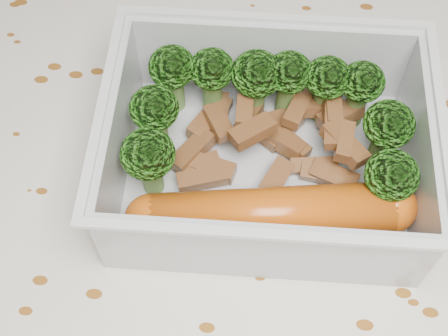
# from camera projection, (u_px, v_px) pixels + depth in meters

# --- Properties ---
(dining_table) EXTENTS (1.40, 0.90, 0.75)m
(dining_table) POSITION_uv_depth(u_px,v_px,m) (235.00, 242.00, 0.47)
(dining_table) COLOR brown
(dining_table) RESTS_ON ground
(tablecloth) EXTENTS (1.46, 0.96, 0.19)m
(tablecloth) POSITION_uv_depth(u_px,v_px,m) (236.00, 211.00, 0.42)
(tablecloth) COLOR silver
(tablecloth) RESTS_ON dining_table
(lunch_container) EXTENTS (0.20, 0.16, 0.07)m
(lunch_container) POSITION_uv_depth(u_px,v_px,m) (266.00, 156.00, 0.37)
(lunch_container) COLOR silver
(lunch_container) RESTS_ON tablecloth
(broccoli_florets) EXTENTS (0.17, 0.10, 0.05)m
(broccoli_florets) POSITION_uv_depth(u_px,v_px,m) (267.00, 105.00, 0.37)
(broccoli_florets) COLOR #608C3F
(broccoli_florets) RESTS_ON lunch_container
(meat_pile) EXTENTS (0.12, 0.08, 0.03)m
(meat_pile) POSITION_uv_depth(u_px,v_px,m) (273.00, 137.00, 0.39)
(meat_pile) COLOR brown
(meat_pile) RESTS_ON lunch_container
(sausage) EXTENTS (0.17, 0.05, 0.03)m
(sausage) POSITION_uv_depth(u_px,v_px,m) (271.00, 214.00, 0.35)
(sausage) COLOR #B64D0D
(sausage) RESTS_ON lunch_container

